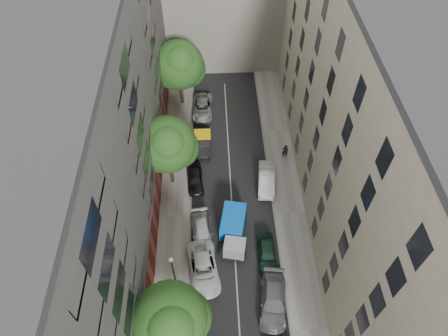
{
  "coord_description": "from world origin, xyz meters",
  "views": [
    {
      "loc": [
        -1.6,
        -20.86,
        32.43
      ],
      "look_at": [
        -0.78,
        0.92,
        6.0
      ],
      "focal_mm": 32.0,
      "sensor_mm": 36.0,
      "label": 1
    }
  ],
  "objects_px": {
    "car_left_5": "(203,142)",
    "car_left_4": "(195,178)",
    "car_right_1": "(273,301)",
    "car_left_3": "(202,232)",
    "car_left_6": "(203,108)",
    "lamp_post": "(174,274)",
    "tree_far": "(180,66)",
    "car_left_2": "(203,269)",
    "tarp_truck": "(233,230)",
    "car_right_3": "(266,179)",
    "car_right_2": "(267,253)",
    "tree_near": "(171,321)",
    "pedestrian": "(285,151)",
    "tree_mid": "(168,146)"
  },
  "relations": [
    {
      "from": "car_left_5",
      "to": "car_left_4",
      "type": "bearing_deg",
      "value": -99.92
    },
    {
      "from": "car_right_1",
      "to": "car_left_3",
      "type": "bearing_deg",
      "value": 138.49
    },
    {
      "from": "car_left_5",
      "to": "car_left_6",
      "type": "xyz_separation_m",
      "value": [
        0.0,
        5.6,
        -0.07
      ]
    },
    {
      "from": "car_left_6",
      "to": "lamp_post",
      "type": "height_order",
      "value": "lamp_post"
    },
    {
      "from": "car_left_6",
      "to": "tree_far",
      "type": "bearing_deg",
      "value": 147.76
    },
    {
      "from": "car_left_2",
      "to": "car_left_6",
      "type": "distance_m",
      "value": 20.4
    },
    {
      "from": "car_right_1",
      "to": "lamp_post",
      "type": "bearing_deg",
      "value": -179.96
    },
    {
      "from": "car_left_2",
      "to": "car_right_1",
      "type": "xyz_separation_m",
      "value": [
        5.64,
        -3.0,
        0.0
      ]
    },
    {
      "from": "tarp_truck",
      "to": "car_left_6",
      "type": "distance_m",
      "value": 17.26
    },
    {
      "from": "car_left_4",
      "to": "car_right_3",
      "type": "xyz_separation_m",
      "value": [
        7.2,
        -0.46,
        0.09
      ]
    },
    {
      "from": "car_left_4",
      "to": "car_right_1",
      "type": "xyz_separation_m",
      "value": [
        6.44,
        -12.86,
        0.08
      ]
    },
    {
      "from": "car_left_3",
      "to": "car_right_2",
      "type": "height_order",
      "value": "car_right_2"
    },
    {
      "from": "car_left_2",
      "to": "car_left_6",
      "type": "bearing_deg",
      "value": 82.15
    },
    {
      "from": "tree_near",
      "to": "pedestrian",
      "type": "distance_m",
      "value": 22.18
    },
    {
      "from": "car_right_1",
      "to": "tree_near",
      "type": "bearing_deg",
      "value": -150.92
    },
    {
      "from": "tree_near",
      "to": "car_right_3",
      "type": "bearing_deg",
      "value": 61.59
    },
    {
      "from": "pedestrian",
      "to": "tree_far",
      "type": "bearing_deg",
      "value": -26.81
    },
    {
      "from": "tarp_truck",
      "to": "car_left_2",
      "type": "xyz_separation_m",
      "value": [
        -2.74,
        -3.37,
        -0.52
      ]
    },
    {
      "from": "car_right_3",
      "to": "tree_far",
      "type": "distance_m",
      "value": 16.02
    },
    {
      "from": "tree_mid",
      "to": "pedestrian",
      "type": "height_order",
      "value": "tree_mid"
    },
    {
      "from": "tree_near",
      "to": "pedestrian",
      "type": "bearing_deg",
      "value": 60.56
    },
    {
      "from": "car_left_2",
      "to": "pedestrian",
      "type": "bearing_deg",
      "value": 48.04
    },
    {
      "from": "car_left_3",
      "to": "tree_near",
      "type": "distance_m",
      "value": 10.99
    },
    {
      "from": "car_left_4",
      "to": "lamp_post",
      "type": "height_order",
      "value": "lamp_post"
    },
    {
      "from": "car_right_3",
      "to": "tree_mid",
      "type": "xyz_separation_m",
      "value": [
        -9.4,
        0.53,
        4.72
      ]
    },
    {
      "from": "tree_near",
      "to": "car_left_3",
      "type": "bearing_deg",
      "value": 79.18
    },
    {
      "from": "car_left_5",
      "to": "tree_far",
      "type": "bearing_deg",
      "value": 107.32
    },
    {
      "from": "car_right_1",
      "to": "pedestrian",
      "type": "relative_size",
      "value": 2.87
    },
    {
      "from": "car_left_5",
      "to": "car_right_1",
      "type": "xyz_separation_m",
      "value": [
        5.64,
        -17.8,
        -0.01
      ]
    },
    {
      "from": "car_left_2",
      "to": "car_right_3",
      "type": "relative_size",
      "value": 1.17
    },
    {
      "from": "car_right_1",
      "to": "car_right_2",
      "type": "relative_size",
      "value": 1.3
    },
    {
      "from": "car_left_3",
      "to": "car_left_4",
      "type": "bearing_deg",
      "value": 89.93
    },
    {
      "from": "car_right_2",
      "to": "lamp_post",
      "type": "height_order",
      "value": "lamp_post"
    },
    {
      "from": "car_left_6",
      "to": "tree_mid",
      "type": "height_order",
      "value": "tree_mid"
    },
    {
      "from": "car_left_6",
      "to": "tree_near",
      "type": "height_order",
      "value": "tree_near"
    },
    {
      "from": "tree_far",
      "to": "lamp_post",
      "type": "height_order",
      "value": "tree_far"
    },
    {
      "from": "car_left_2",
      "to": "car_right_1",
      "type": "distance_m",
      "value": 6.39
    },
    {
      "from": "tarp_truck",
      "to": "lamp_post",
      "type": "height_order",
      "value": "lamp_post"
    },
    {
      "from": "tarp_truck",
      "to": "car_left_5",
      "type": "xyz_separation_m",
      "value": [
        -2.74,
        11.43,
        -0.51
      ]
    },
    {
      "from": "car_left_4",
      "to": "tree_far",
      "type": "distance_m",
      "value": 13.12
    },
    {
      "from": "car_left_5",
      "to": "lamp_post",
      "type": "distance_m",
      "value": 17.26
    },
    {
      "from": "tree_far",
      "to": "pedestrian",
      "type": "distance_m",
      "value": 14.98
    },
    {
      "from": "car_right_1",
      "to": "pedestrian",
      "type": "bearing_deg",
      "value": 86.49
    },
    {
      "from": "car_left_2",
      "to": "car_left_3",
      "type": "xyz_separation_m",
      "value": [
        -0.1,
        3.6,
        -0.07
      ]
    },
    {
      "from": "tarp_truck",
      "to": "pedestrian",
      "type": "xyz_separation_m",
      "value": [
        5.98,
        9.51,
        -0.22
      ]
    },
    {
      "from": "car_right_3",
      "to": "car_left_5",
      "type": "bearing_deg",
      "value": 145.86
    },
    {
      "from": "car_left_6",
      "to": "pedestrian",
      "type": "height_order",
      "value": "pedestrian"
    },
    {
      "from": "tree_mid",
      "to": "car_right_2",
      "type": "bearing_deg",
      "value": -45.15
    },
    {
      "from": "car_left_5",
      "to": "tree_far",
      "type": "height_order",
      "value": "tree_far"
    },
    {
      "from": "car_left_3",
      "to": "car_left_4",
      "type": "xyz_separation_m",
      "value": [
        -0.7,
        6.26,
        -0.01
      ]
    }
  ]
}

